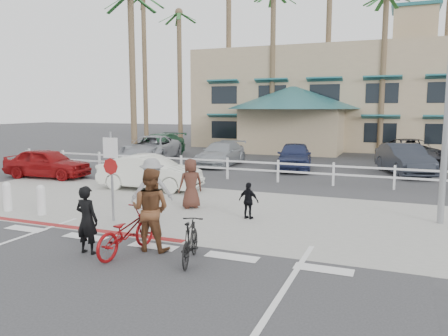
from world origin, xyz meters
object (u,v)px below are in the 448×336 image
at_px(bike_red, 126,232).
at_px(car_white_sedan, 150,172).
at_px(sign_post, 112,172).
at_px(bike_black, 190,241).
at_px(car_red_compact, 47,163).

distance_m(bike_red, car_white_sedan, 7.92).
bearing_deg(sign_post, bike_red, -48.31).
distance_m(bike_black, car_red_compact, 13.72).
distance_m(bike_red, car_red_compact, 12.46).
bearing_deg(bike_black, car_red_compact, -49.44).
bearing_deg(car_red_compact, bike_black, -130.04).
bearing_deg(car_white_sedan, bike_red, -155.40).
distance_m(car_white_sedan, car_red_compact, 6.12).
height_order(sign_post, bike_red, sign_post).
distance_m(bike_black, car_white_sedan, 8.74).
relative_size(bike_red, car_red_compact, 0.47).
bearing_deg(car_white_sedan, car_red_compact, 79.83).
xyz_separation_m(bike_red, car_white_sedan, (-3.67, 7.01, 0.18)).
bearing_deg(bike_red, car_red_compact, -33.62).
height_order(sign_post, car_red_compact, sign_post).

